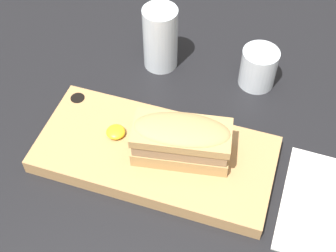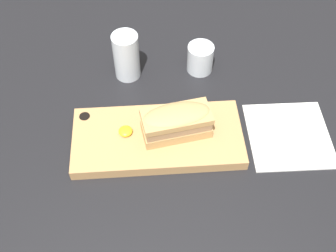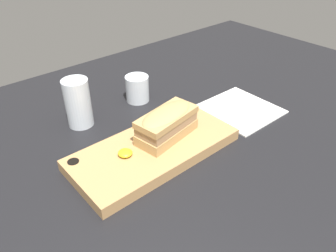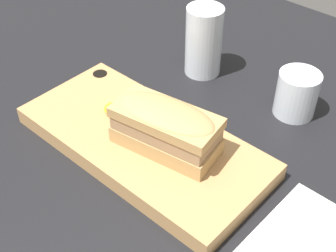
# 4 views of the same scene
# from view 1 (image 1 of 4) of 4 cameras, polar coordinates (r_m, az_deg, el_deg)

# --- Properties ---
(dining_table) EXTENTS (1.98, 1.26, 0.02)m
(dining_table) POSITION_cam_1_polar(r_m,az_deg,el_deg) (0.78, -3.64, -6.63)
(dining_table) COLOR black
(dining_table) RESTS_ON ground
(serving_board) EXTENTS (0.39, 0.18, 0.03)m
(serving_board) POSITION_cam_1_polar(r_m,az_deg,el_deg) (0.78, -1.62, -3.46)
(serving_board) COLOR tan
(serving_board) RESTS_ON dining_table
(sandwich) EXTENTS (0.16, 0.09, 0.07)m
(sandwich) POSITION_cam_1_polar(r_m,az_deg,el_deg) (0.73, 1.66, -1.60)
(sandwich) COLOR tan
(sandwich) RESTS_ON serving_board
(mustard_dollop) EXTENTS (0.03, 0.03, 0.01)m
(mustard_dollop) POSITION_cam_1_polar(r_m,az_deg,el_deg) (0.78, -6.39, -0.72)
(mustard_dollop) COLOR gold
(mustard_dollop) RESTS_ON serving_board
(water_glass) EXTENTS (0.07, 0.07, 0.13)m
(water_glass) POSITION_cam_1_polar(r_m,az_deg,el_deg) (0.90, -0.93, 10.24)
(water_glass) COLOR silver
(water_glass) RESTS_ON dining_table
(wine_glass) EXTENTS (0.07, 0.07, 0.08)m
(wine_glass) POSITION_cam_1_polar(r_m,az_deg,el_deg) (0.89, 10.94, 6.86)
(wine_glass) COLOR silver
(wine_glass) RESTS_ON dining_table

